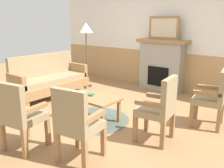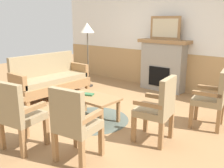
% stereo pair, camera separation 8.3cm
% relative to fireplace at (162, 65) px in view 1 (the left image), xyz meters
% --- Properties ---
extents(ground_plane, '(14.00, 14.00, 0.00)m').
position_rel_fireplace_xyz_m(ground_plane, '(0.00, -2.35, -0.65)').
color(ground_plane, '#997047').
extents(wall_back, '(7.20, 0.14, 2.70)m').
position_rel_fireplace_xyz_m(wall_back, '(0.00, 0.25, 0.66)').
color(wall_back, white).
rests_on(wall_back, ground_plane).
extents(fireplace, '(1.30, 0.44, 1.28)m').
position_rel_fireplace_xyz_m(fireplace, '(0.00, 0.00, 0.00)').
color(fireplace, gray).
rests_on(fireplace, ground_plane).
extents(framed_picture, '(0.80, 0.04, 0.56)m').
position_rel_fireplace_xyz_m(framed_picture, '(0.00, 0.00, 0.91)').
color(framed_picture, olive).
rests_on(framed_picture, fireplace).
extents(couch, '(0.70, 1.80, 0.98)m').
position_rel_fireplace_xyz_m(couch, '(-1.72, -2.18, -0.26)').
color(couch, olive).
rests_on(couch, ground_plane).
extents(coffee_table, '(0.96, 0.56, 0.44)m').
position_rel_fireplace_xyz_m(coffee_table, '(0.02, -2.56, -0.27)').
color(coffee_table, olive).
rests_on(coffee_table, ground_plane).
extents(round_rug, '(1.30, 1.30, 0.01)m').
position_rel_fireplace_xyz_m(round_rug, '(0.02, -2.56, -0.65)').
color(round_rug, '#4C564C').
rests_on(round_rug, ground_plane).
extents(book_on_table, '(0.25, 0.20, 0.03)m').
position_rel_fireplace_xyz_m(book_on_table, '(-0.10, -2.56, -0.20)').
color(book_on_table, '#33663D').
rests_on(book_on_table, coffee_table).
extents(armchair_near_fireplace, '(0.56, 0.56, 0.98)m').
position_rel_fireplace_xyz_m(armchair_near_fireplace, '(1.75, -1.50, -0.11)').
color(armchair_near_fireplace, olive).
rests_on(armchair_near_fireplace, ground_plane).
extents(armchair_by_window_left, '(0.54, 0.54, 0.98)m').
position_rel_fireplace_xyz_m(armchair_by_window_left, '(1.32, -2.52, -0.11)').
color(armchair_by_window_left, olive).
rests_on(armchair_by_window_left, ground_plane).
extents(armchair_front_left, '(0.56, 0.56, 0.98)m').
position_rel_fireplace_xyz_m(armchair_front_left, '(-0.01, -3.95, -0.11)').
color(armchair_front_left, olive).
rests_on(armchair_front_left, ground_plane).
extents(armchair_front_center, '(0.55, 0.55, 0.98)m').
position_rel_fireplace_xyz_m(armchair_front_center, '(0.80, -3.67, -0.11)').
color(armchair_front_center, olive).
rests_on(armchair_front_center, ground_plane).
extents(floor_lamp_by_couch, '(0.36, 0.36, 1.68)m').
position_rel_fireplace_xyz_m(floor_lamp_by_couch, '(-1.71, -0.96, 0.80)').
color(floor_lamp_by_couch, '#332D28').
rests_on(floor_lamp_by_couch, ground_plane).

